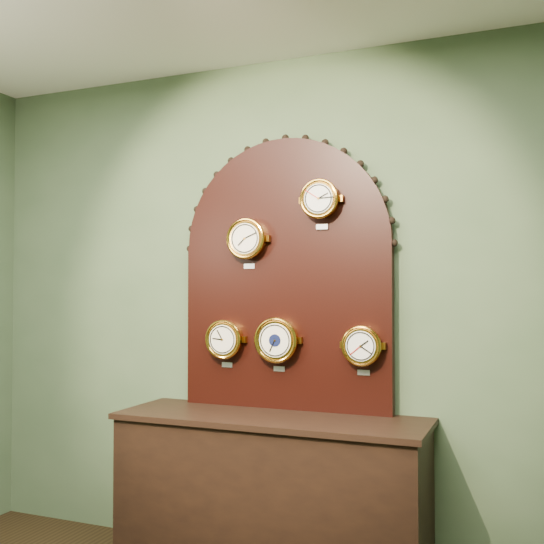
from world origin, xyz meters
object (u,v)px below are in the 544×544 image
at_px(hygrometer, 225,339).
at_px(tide_clock, 362,346).
at_px(display_board, 286,265).
at_px(barometer, 277,340).
at_px(roman_clock, 247,239).
at_px(arabic_clock, 320,199).
at_px(shop_counter, 271,499).

xyz_separation_m(hygrometer, tide_clock, (0.79, 0.00, -0.01)).
relative_size(display_board, barometer, 5.11).
xyz_separation_m(hygrometer, barometer, (0.32, -0.00, 0.00)).
distance_m(barometer, tide_clock, 0.47).
bearing_deg(roman_clock, tide_clock, 0.04).
relative_size(roman_clock, arabic_clock, 1.06).
xyz_separation_m(display_board, hygrometer, (-0.34, -0.07, -0.42)).
bearing_deg(roman_clock, barometer, -0.18).
relative_size(roman_clock, tide_clock, 1.07).
bearing_deg(shop_counter, hygrometer, 155.85).
bearing_deg(arabic_clock, tide_clock, 0.02).
bearing_deg(tide_clock, arabic_clock, -179.98).
bearing_deg(arabic_clock, roman_clock, -179.95).
height_order(hygrometer, barometer, barometer).
bearing_deg(display_board, shop_counter, -90.00).
relative_size(arabic_clock, hygrometer, 0.98).
relative_size(display_board, arabic_clock, 5.74).
xyz_separation_m(roman_clock, barometer, (0.18, -0.00, -0.56)).
bearing_deg(display_board, roman_clock, -161.98).
bearing_deg(roman_clock, arabic_clock, 0.05).
bearing_deg(tide_clock, display_board, 171.63).
relative_size(hygrometer, barometer, 0.91).
height_order(shop_counter, hygrometer, hygrometer).
distance_m(display_board, hygrometer, 0.55).
distance_m(shop_counter, roman_clock, 1.39).
height_order(hygrometer, tide_clock, hygrometer).
bearing_deg(shop_counter, tide_clock, 18.86).
height_order(display_board, barometer, display_board).
xyz_separation_m(display_board, roman_clock, (-0.21, -0.07, 0.15)).
bearing_deg(display_board, hygrometer, -169.01).
xyz_separation_m(shop_counter, display_board, (0.00, 0.22, 1.23)).
distance_m(hygrometer, barometer, 0.32).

